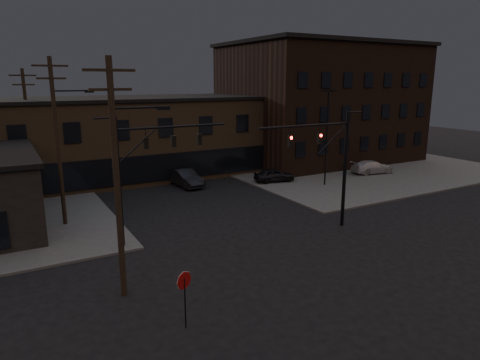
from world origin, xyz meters
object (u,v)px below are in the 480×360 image
Objects in this scene: stop_sign at (184,286)px; car_crossing at (185,178)px; parked_car_lot_a at (274,175)px; traffic_signal_near at (333,158)px; parked_car_lot_b at (372,167)px; traffic_signal_far at (139,165)px.

car_crossing is (9.26, 22.66, -1.03)m from stop_sign.
stop_sign reaches higher than parked_car_lot_a.
traffic_signal_near is 19.46m from parked_car_lot_b.
traffic_signal_far is 10.55m from stop_sign.
car_crossing is at bearing 80.28° from parked_car_lot_a.
traffic_signal_far is 1.61× the size of car_crossing.
traffic_signal_far is (-12.07, 3.50, 0.08)m from traffic_signal_near.
parked_car_lot_b is at bearing 35.28° from traffic_signal_near.
traffic_signal_far is at bearing 114.78° from parked_car_lot_b.
stop_sign is at bearing -97.32° from traffic_signal_far.
traffic_signal_near reaches higher than stop_sign.
parked_car_lot_b is (11.46, -1.92, 0.01)m from parked_car_lot_a.
stop_sign is at bearing 130.77° from parked_car_lot_b.
parked_car_lot_a is (17.43, 19.40, -1.02)m from stop_sign.
parked_car_lot_a is at bearing 48.05° from stop_sign.
traffic_signal_near reaches higher than parked_car_lot_b.
parked_car_lot_a is (4.08, 12.91, -4.10)m from traffic_signal_near.
traffic_signal_near is at bearing -81.85° from car_crossing.
car_crossing is at bearing 67.77° from stop_sign.
car_crossing is at bearing 104.21° from traffic_signal_near.
traffic_signal_far reaches higher than stop_sign.
car_crossing reaches higher than parked_car_lot_b.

